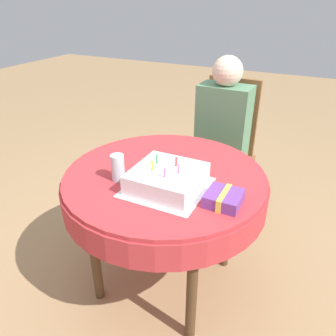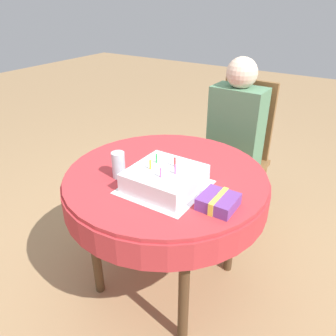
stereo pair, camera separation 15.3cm
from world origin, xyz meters
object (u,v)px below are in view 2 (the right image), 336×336
person (235,131)px  gift_box (218,202)px  chair (238,150)px  drinking_glass (119,165)px  birthday_cake (165,178)px

person → gift_box: 0.94m
chair → person: size_ratio=0.85×
drinking_glass → gift_box: drinking_glass is taller
birthday_cake → drinking_glass: birthday_cake is taller
chair → birthday_cake: bearing=-87.0°
birthday_cake → gift_box: bearing=-2.5°
chair → person: bearing=-90.0°
birthday_cake → gift_box: birthday_cake is taller
person → chair: bearing=90.0°
person → birthday_cake: (0.03, -0.88, 0.07)m
person → gift_box: person is taller
drinking_glass → gift_box: 0.51m
person → drinking_glass: bearing=-101.3°
chair → birthday_cake: 1.01m
person → drinking_glass: (-0.21, -0.92, 0.09)m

